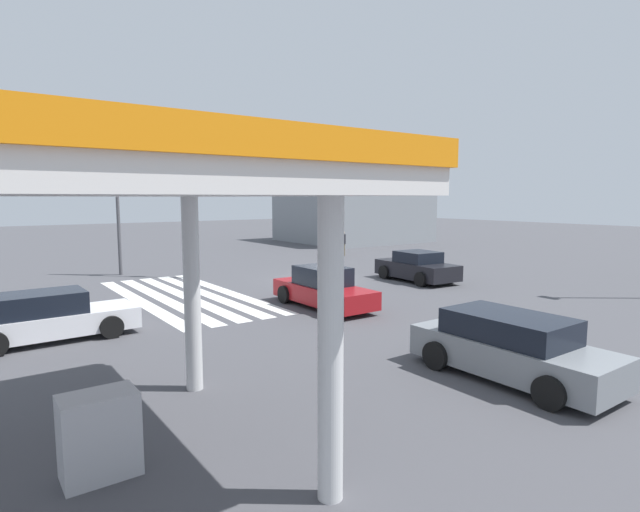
# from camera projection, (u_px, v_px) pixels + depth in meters

# --- Properties ---
(ground_plane) EXTENTS (133.50, 133.50, 0.00)m
(ground_plane) POSITION_uv_depth(u_px,v_px,m) (320.00, 280.00, 25.79)
(ground_plane) COLOR #47474C
(crosswalk_markings) EXTENTS (11.37, 4.40, 0.01)m
(crosswalk_markings) POSITION_uv_depth(u_px,v_px,m) (185.00, 296.00, 21.58)
(crosswalk_markings) COLOR silver
(crosswalk_markings) RESTS_ON ground_plane
(traffic_signal_mast) EXTENTS (5.51, 5.51, 6.17)m
(traffic_signal_mast) POSITION_uv_depth(u_px,v_px,m) (164.00, 190.00, 26.58)
(traffic_signal_mast) COLOR #47474C
(traffic_signal_mast) RESTS_ON ground_plane
(car_0) EXTENTS (2.10, 4.87, 1.47)m
(car_0) POSITION_uv_depth(u_px,v_px,m) (45.00, 317.00, 14.74)
(car_0) COLOR silver
(car_0) RESTS_ON ground_plane
(car_1) EXTENTS (4.56, 2.47, 1.52)m
(car_1) POSITION_uv_depth(u_px,v_px,m) (417.00, 267.00, 25.43)
(car_1) COLOR black
(car_1) RESTS_ON ground_plane
(car_2) EXTENTS (4.74, 2.13, 1.53)m
(car_2) POSITION_uv_depth(u_px,v_px,m) (511.00, 347.00, 11.66)
(car_2) COLOR gray
(car_2) RESTS_ON ground_plane
(car_3) EXTENTS (4.84, 2.00, 1.58)m
(car_3) POSITION_uv_depth(u_px,v_px,m) (323.00, 289.00, 19.35)
(car_3) COLOR maroon
(car_3) RESTS_ON ground_plane
(gas_station_canopy) EXTENTS (7.28, 7.28, 4.96)m
(gas_station_canopy) POSITION_uv_depth(u_px,v_px,m) (86.00, 187.00, 7.12)
(gas_station_canopy) COLOR silver
(gas_station_canopy) RESTS_ON ground_plane
(corner_building) EXTENTS (11.47, 11.47, 5.75)m
(corner_building) POSITION_uv_depth(u_px,v_px,m) (352.00, 212.00, 48.92)
(corner_building) COLOR gray
(corner_building) RESTS_ON ground_plane
(pedestrian) EXTENTS (0.41, 0.41, 1.82)m
(pedestrian) POSITION_uv_depth(u_px,v_px,m) (343.00, 242.00, 36.53)
(pedestrian) COLOR brown
(pedestrian) RESTS_ON ground_plane
(fire_hydrant) EXTENTS (0.22, 0.22, 0.86)m
(fire_hydrant) POSITION_uv_depth(u_px,v_px,m) (338.00, 248.00, 37.63)
(fire_hydrant) COLOR red
(fire_hydrant) RESTS_ON ground_plane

